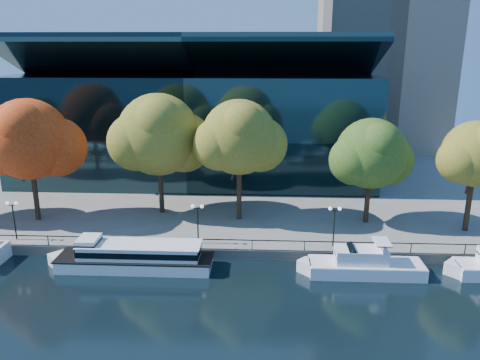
# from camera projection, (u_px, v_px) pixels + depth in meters

# --- Properties ---
(ground) EXTENTS (160.00, 160.00, 0.00)m
(ground) POSITION_uv_depth(u_px,v_px,m) (196.00, 273.00, 42.32)
(ground) COLOR black
(ground) RESTS_ON ground
(promenade) EXTENTS (90.00, 67.08, 1.00)m
(promenade) POSITION_uv_depth(u_px,v_px,m) (227.00, 168.00, 77.10)
(promenade) COLOR slate
(promenade) RESTS_ON ground
(railing) EXTENTS (88.20, 0.08, 0.99)m
(railing) POSITION_uv_depth(u_px,v_px,m) (200.00, 239.00, 44.91)
(railing) COLOR black
(railing) RESTS_ON promenade
(convention_building) EXTENTS (50.00, 24.57, 21.43)m
(convention_building) POSITION_uv_depth(u_px,v_px,m) (198.00, 124.00, 70.67)
(convention_building) COLOR black
(convention_building) RESTS_ON ground
(tour_boat) EXTENTS (15.61, 3.48, 2.96)m
(tour_boat) POSITION_uv_depth(u_px,v_px,m) (131.00, 255.00, 43.02)
(tour_boat) COLOR white
(tour_boat) RESTS_ON ground
(cruiser_near) EXTENTS (11.27, 2.90, 3.26)m
(cruiser_near) POSITION_uv_depth(u_px,v_px,m) (361.00, 264.00, 41.88)
(cruiser_near) COLOR white
(cruiser_near) RESTS_ON ground
(tree_1) EXTENTS (10.94, 8.97, 13.54)m
(tree_1) POSITION_uv_depth(u_px,v_px,m) (30.00, 141.00, 50.18)
(tree_1) COLOR black
(tree_1) RESTS_ON promenade
(tree_2) EXTENTS (11.54, 9.47, 13.87)m
(tree_2) POSITION_uv_depth(u_px,v_px,m) (160.00, 136.00, 52.39)
(tree_2) COLOR black
(tree_2) RESTS_ON promenade
(tree_3) EXTENTS (10.21, 8.37, 13.44)m
(tree_3) POSITION_uv_depth(u_px,v_px,m) (241.00, 139.00, 50.30)
(tree_3) COLOR black
(tree_3) RESTS_ON promenade
(tree_4) EXTENTS (9.47, 7.76, 11.56)m
(tree_4) POSITION_uv_depth(u_px,v_px,m) (372.00, 155.00, 49.84)
(tree_4) COLOR black
(tree_4) RESTS_ON promenade
(tree_5) EXTENTS (8.42, 6.90, 11.67)m
(tree_5) POSITION_uv_depth(u_px,v_px,m) (477.00, 155.00, 47.32)
(tree_5) COLOR black
(tree_5) RESTS_ON promenade
(lamp_0) EXTENTS (1.26, 0.36, 4.03)m
(lamp_0) POSITION_uv_depth(u_px,v_px,m) (13.00, 212.00, 46.45)
(lamp_0) COLOR black
(lamp_0) RESTS_ON promenade
(lamp_1) EXTENTS (1.26, 0.36, 4.03)m
(lamp_1) POSITION_uv_depth(u_px,v_px,m) (198.00, 215.00, 45.56)
(lamp_1) COLOR black
(lamp_1) RESTS_ON promenade
(lamp_2) EXTENTS (1.26, 0.36, 4.03)m
(lamp_2) POSITION_uv_depth(u_px,v_px,m) (334.00, 217.00, 44.92)
(lamp_2) COLOR black
(lamp_2) RESTS_ON promenade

